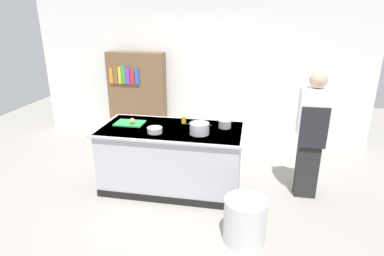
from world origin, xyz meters
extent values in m
plane|color=#9E9991|center=(0.00, 0.00, 0.00)|extent=(10.00, 10.00, 0.00)
cube|color=white|center=(0.00, 2.10, 1.50)|extent=(6.40, 0.12, 3.00)
cube|color=#B7BABF|center=(0.00, 0.00, 0.45)|extent=(1.90, 0.90, 0.90)
cube|color=#B7BABF|center=(0.00, 0.00, 0.89)|extent=(1.98, 0.98, 0.03)
cube|color=black|center=(0.00, -0.46, 0.05)|extent=(1.90, 0.01, 0.10)
cube|color=green|center=(-0.62, 0.07, 0.91)|extent=(0.40, 0.28, 0.02)
sphere|color=tan|center=(-0.56, 0.02, 0.96)|extent=(0.08, 0.08, 0.08)
cylinder|color=#B7BABF|center=(0.41, -0.14, 0.97)|extent=(0.25, 0.25, 0.15)
cube|color=black|center=(0.27, -0.14, 1.03)|extent=(0.04, 0.02, 0.01)
cube|color=black|center=(0.56, -0.14, 1.03)|extent=(0.04, 0.02, 0.01)
cylinder|color=#99999E|center=(0.71, 0.16, 0.95)|extent=(0.17, 0.17, 0.11)
cube|color=black|center=(0.61, 0.16, 0.99)|extent=(0.04, 0.02, 0.01)
cube|color=black|center=(0.81, 0.16, 0.99)|extent=(0.04, 0.02, 0.01)
cylinder|color=#B7BABF|center=(-0.17, -0.21, 0.94)|extent=(0.20, 0.20, 0.07)
cylinder|color=yellow|center=(0.12, 0.24, 0.95)|extent=(0.07, 0.07, 0.10)
cylinder|color=silver|center=(1.06, -0.98, 0.25)|extent=(0.46, 0.46, 0.50)
cube|color=#262626|center=(1.84, 0.14, 0.45)|extent=(0.28, 0.20, 0.90)
cube|color=white|center=(1.84, 0.14, 1.20)|extent=(0.38, 0.24, 0.60)
sphere|color=#D3AA8C|center=(1.84, 0.14, 1.61)|extent=(0.22, 0.22, 0.22)
cube|color=#232328|center=(1.84, 0.01, 1.02)|extent=(0.34, 0.02, 0.54)
cube|color=brown|center=(-1.14, 1.80, 0.85)|extent=(1.10, 0.28, 1.70)
cube|color=orange|center=(-1.58, 1.64, 1.27)|extent=(0.07, 0.03, 0.29)
cube|color=brown|center=(-1.49, 1.64, 1.29)|extent=(0.08, 0.03, 0.34)
cube|color=yellow|center=(-1.41, 1.64, 1.28)|extent=(0.06, 0.03, 0.32)
cube|color=green|center=(-1.33, 1.64, 1.30)|extent=(0.08, 0.03, 0.34)
cube|color=purple|center=(-1.25, 1.64, 1.28)|extent=(0.08, 0.03, 0.32)
cube|color=red|center=(-1.16, 1.64, 1.24)|extent=(0.08, 0.03, 0.23)
cube|color=#3351B7|center=(-1.07, 1.64, 1.27)|extent=(0.07, 0.03, 0.28)
camera|label=1|loc=(1.05, -3.99, 2.37)|focal=30.04mm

